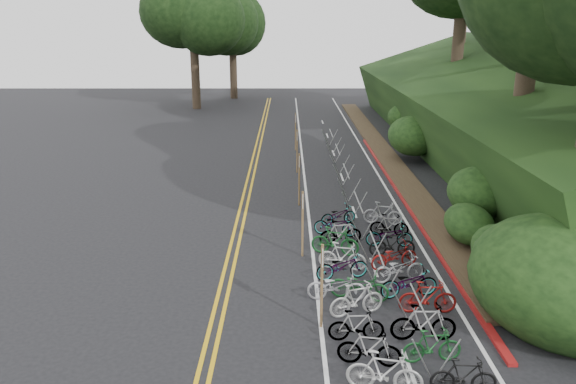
% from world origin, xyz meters
% --- Properties ---
extents(ground, '(120.00, 120.00, 0.00)m').
position_xyz_m(ground, '(0.00, 0.00, 0.00)').
color(ground, black).
rests_on(ground, ground).
extents(road_markings, '(7.47, 80.00, 0.01)m').
position_xyz_m(road_markings, '(0.63, 10.10, 0.00)').
color(road_markings, gold).
rests_on(road_markings, ground).
extents(red_curb, '(0.25, 28.00, 0.10)m').
position_xyz_m(red_curb, '(5.70, 12.00, 0.05)').
color(red_curb, maroon).
rests_on(red_curb, ground).
extents(embankment, '(14.30, 48.14, 9.11)m').
position_xyz_m(embankment, '(12.96, 19.04, 2.57)').
color(embankment, black).
rests_on(embankment, ground).
extents(bike_rack_front, '(1.17, 2.97, 1.23)m').
position_xyz_m(bike_rack_front, '(3.53, -1.25, 0.89)').
color(bike_rack_front, gray).
rests_on(bike_rack_front, ground).
extents(bike_racks_rest, '(1.14, 23.00, 1.17)m').
position_xyz_m(bike_racks_rest, '(3.00, 13.00, 0.85)').
color(bike_racks_rest, gray).
rests_on(bike_racks_rest, ground).
extents(signpost_near, '(0.08, 0.40, 2.52)m').
position_xyz_m(signpost_near, '(1.00, -0.04, 1.44)').
color(signpost_near, brown).
rests_on(signpost_near, ground).
extents(signposts_rest, '(0.08, 18.40, 2.50)m').
position_xyz_m(signposts_rest, '(0.60, 14.00, 1.43)').
color(signposts_rest, brown).
rests_on(signposts_rest, ground).
extents(bike_front, '(0.74, 1.84, 0.95)m').
position_xyz_m(bike_front, '(1.56, 1.56, 0.47)').
color(bike_front, '#9E9EA3').
rests_on(bike_front, ground).
extents(bike_valet, '(3.25, 13.14, 1.08)m').
position_xyz_m(bike_valet, '(2.98, 2.84, 0.49)').
color(bike_valet, beige).
rests_on(bike_valet, ground).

